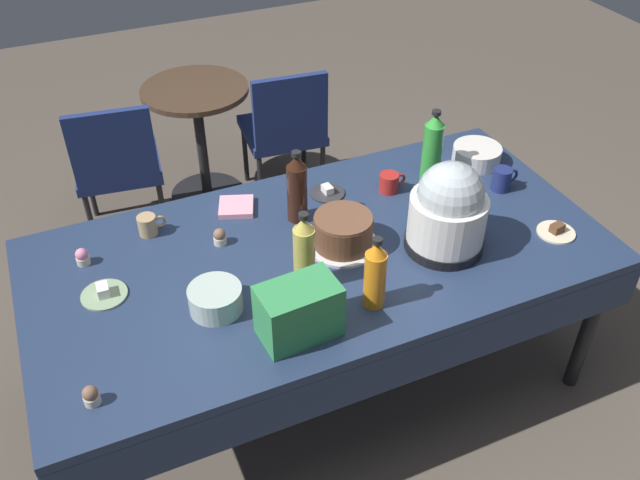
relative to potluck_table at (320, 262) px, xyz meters
The scene contains 25 objects.
ground 0.69m from the potluck_table, ahead, with size 9.00×9.00×0.00m, color brown.
potluck_table is the anchor object (origin of this frame).
frosted_layer_cake 0.16m from the potluck_table, ahead, with size 0.28×0.28×0.14m.
slow_cooker 0.53m from the potluck_table, 20.84° to the right, with size 0.30×0.30×0.37m.
glass_salad_bowl 0.49m from the potluck_table, 162.31° to the right, with size 0.19×0.19×0.09m, color #B2C6BC.
ceramic_snack_bowl 0.95m from the potluck_table, 17.81° to the left, with size 0.22×0.22×0.08m, color silver.
dessert_plate_cream 0.94m from the potluck_table, 17.29° to the right, with size 0.15×0.15×0.04m.
dessert_plate_charcoal 0.39m from the potluck_table, 61.45° to the left, with size 0.15×0.15×0.04m.
dessert_plate_sage 0.81m from the potluck_table, behind, with size 0.16×0.16×0.05m.
cupcake_cocoa 0.89m from the potluck_table, 161.19° to the left, with size 0.05×0.05×0.07m.
cupcake_mint 0.40m from the potluck_table, 149.92° to the left, with size 0.05×0.05×0.07m.
cupcake_vanilla 0.99m from the potluck_table, 157.28° to the right, with size 0.05×0.05×0.07m.
soda_bottle_cola 0.31m from the potluck_table, 90.55° to the left, with size 0.08×0.08×0.31m.
soda_bottle_orange_juice 0.40m from the potluck_table, 81.23° to the right, with size 0.08×0.08×0.29m.
soda_bottle_ginger_ale 0.29m from the potluck_table, 129.41° to the right, with size 0.08×0.08×0.32m.
soda_bottle_lime_soda 0.73m from the potluck_table, 22.80° to the left, with size 0.09×0.09×0.33m.
coffee_mug_red 0.51m from the potluck_table, 29.94° to the left, with size 0.12×0.08×0.08m.
coffee_mug_black 0.58m from the potluck_table, ahead, with size 0.12×0.08×0.10m.
coffee_mug_navy 0.89m from the potluck_table, ahead, with size 0.12×0.08×0.10m.
coffee_mug_tan 0.69m from the potluck_table, 147.29° to the left, with size 0.11×0.07×0.08m.
soda_carton 0.47m from the potluck_table, 122.86° to the right, with size 0.26×0.16×0.20m, color #338C4C.
paper_napkin_stack 0.44m from the potluck_table, 118.56° to the left, with size 0.14×0.14×0.02m, color pink.
maroon_chair_left 1.51m from the potluck_table, 111.99° to the left, with size 0.49×0.49×0.85m.
maroon_chair_right 1.45m from the potluck_table, 74.17° to the left, with size 0.48×0.48×0.85m.
round_cafe_table 1.62m from the potluck_table, 91.78° to the left, with size 0.60×0.60×0.72m.
Camera 1 is at (-0.81, -1.83, 2.40)m, focal length 38.04 mm.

